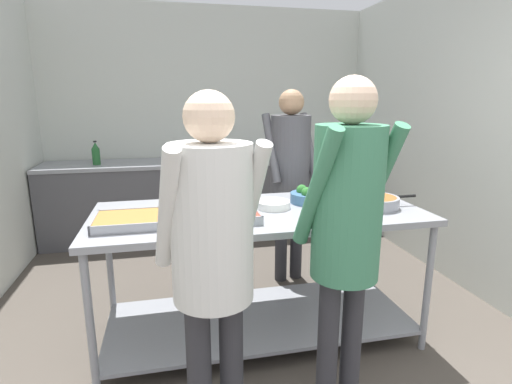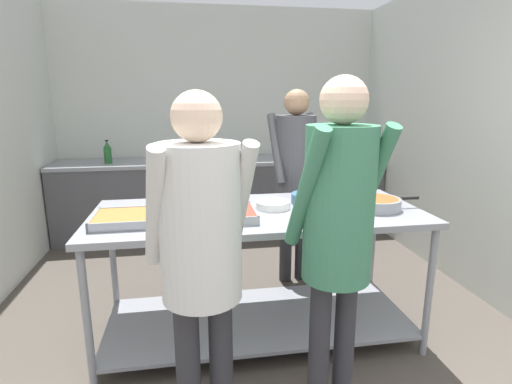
{
  "view_description": "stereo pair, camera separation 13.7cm",
  "coord_description": "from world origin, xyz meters",
  "px_view_note": "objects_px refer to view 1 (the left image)",
  "views": [
    {
      "loc": [
        -0.52,
        -1.11,
        1.6
      ],
      "look_at": [
        0.04,
        1.4,
        0.99
      ],
      "focal_mm": 28.0,
      "sensor_mm": 36.0,
      "label": 1
    },
    {
      "loc": [
        -0.39,
        -1.13,
        1.6
      ],
      "look_at": [
        0.04,
        1.4,
        0.99
      ],
      "focal_mm": 28.0,
      "sensor_mm": 36.0,
      "label": 2
    }
  ],
  "objects_px": {
    "cook_behind_counter": "(290,165)",
    "guest_serving_left": "(212,240)",
    "serving_tray_vegetables": "(218,216)",
    "broccoli_bowl": "(308,196)",
    "guest_serving_right": "(347,218)",
    "water_bottle": "(96,154)",
    "serving_tray_roast": "(133,220)",
    "plate_stack": "(273,205)",
    "sauce_pan": "(375,201)"
  },
  "relations": [
    {
      "from": "water_bottle",
      "to": "plate_stack",
      "type": "bearing_deg",
      "value": -56.16
    },
    {
      "from": "sauce_pan",
      "to": "guest_serving_right",
      "type": "xyz_separation_m",
      "value": [
        -0.53,
        -0.68,
        0.13
      ]
    },
    {
      "from": "sauce_pan",
      "to": "guest_serving_right",
      "type": "distance_m",
      "value": 0.88
    },
    {
      "from": "serving_tray_roast",
      "to": "water_bottle",
      "type": "height_order",
      "value": "water_bottle"
    },
    {
      "from": "sauce_pan",
      "to": "cook_behind_counter",
      "type": "xyz_separation_m",
      "value": [
        -0.31,
        0.89,
        0.1
      ]
    },
    {
      "from": "serving_tray_vegetables",
      "to": "serving_tray_roast",
      "type": "bearing_deg",
      "value": 178.53
    },
    {
      "from": "broccoli_bowl",
      "to": "guest_serving_left",
      "type": "relative_size",
      "value": 0.15
    },
    {
      "from": "plate_stack",
      "to": "sauce_pan",
      "type": "distance_m",
      "value": 0.67
    },
    {
      "from": "broccoli_bowl",
      "to": "guest_serving_left",
      "type": "bearing_deg",
      "value": -129.79
    },
    {
      "from": "guest_serving_right",
      "to": "guest_serving_left",
      "type": "bearing_deg",
      "value": -178.5
    },
    {
      "from": "plate_stack",
      "to": "sauce_pan",
      "type": "height_order",
      "value": "sauce_pan"
    },
    {
      "from": "serving_tray_roast",
      "to": "cook_behind_counter",
      "type": "bearing_deg",
      "value": 37.06
    },
    {
      "from": "cook_behind_counter",
      "to": "guest_serving_left",
      "type": "bearing_deg",
      "value": -117.96
    },
    {
      "from": "guest_serving_right",
      "to": "water_bottle",
      "type": "height_order",
      "value": "guest_serving_right"
    },
    {
      "from": "plate_stack",
      "to": "guest_serving_left",
      "type": "bearing_deg",
      "value": -120.64
    },
    {
      "from": "serving_tray_roast",
      "to": "cook_behind_counter",
      "type": "height_order",
      "value": "cook_behind_counter"
    },
    {
      "from": "serving_tray_vegetables",
      "to": "guest_serving_right",
      "type": "relative_size",
      "value": 0.28
    },
    {
      "from": "broccoli_bowl",
      "to": "water_bottle",
      "type": "distance_m",
      "value": 2.64
    },
    {
      "from": "serving_tray_roast",
      "to": "guest_serving_right",
      "type": "bearing_deg",
      "value": -33.06
    },
    {
      "from": "sauce_pan",
      "to": "water_bottle",
      "type": "distance_m",
      "value": 3.06
    },
    {
      "from": "sauce_pan",
      "to": "cook_behind_counter",
      "type": "bearing_deg",
      "value": 108.99
    },
    {
      "from": "broccoli_bowl",
      "to": "cook_behind_counter",
      "type": "distance_m",
      "value": 0.69
    },
    {
      "from": "plate_stack",
      "to": "water_bottle",
      "type": "height_order",
      "value": "water_bottle"
    },
    {
      "from": "serving_tray_vegetables",
      "to": "broccoli_bowl",
      "type": "distance_m",
      "value": 0.71
    },
    {
      "from": "broccoli_bowl",
      "to": "guest_serving_left",
      "type": "xyz_separation_m",
      "value": [
        -0.76,
        -0.92,
        0.07
      ]
    },
    {
      "from": "serving_tray_vegetables",
      "to": "guest_serving_right",
      "type": "xyz_separation_m",
      "value": [
        0.52,
        -0.64,
        0.14
      ]
    },
    {
      "from": "sauce_pan",
      "to": "guest_serving_left",
      "type": "distance_m",
      "value": 1.35
    },
    {
      "from": "serving_tray_roast",
      "to": "water_bottle",
      "type": "relative_size",
      "value": 1.68
    },
    {
      "from": "water_bottle",
      "to": "broccoli_bowl",
      "type": "bearing_deg",
      "value": -50.29
    },
    {
      "from": "cook_behind_counter",
      "to": "water_bottle",
      "type": "height_order",
      "value": "cook_behind_counter"
    },
    {
      "from": "plate_stack",
      "to": "cook_behind_counter",
      "type": "xyz_separation_m",
      "value": [
        0.35,
        0.76,
        0.12
      ]
    },
    {
      "from": "serving_tray_roast",
      "to": "serving_tray_vegetables",
      "type": "distance_m",
      "value": 0.49
    },
    {
      "from": "guest_serving_right",
      "to": "water_bottle",
      "type": "relative_size",
      "value": 6.59
    },
    {
      "from": "serving_tray_roast",
      "to": "guest_serving_left",
      "type": "height_order",
      "value": "guest_serving_left"
    },
    {
      "from": "plate_stack",
      "to": "cook_behind_counter",
      "type": "bearing_deg",
      "value": 65.13
    },
    {
      "from": "water_bottle",
      "to": "guest_serving_left",
      "type": "bearing_deg",
      "value": -72.6
    },
    {
      "from": "sauce_pan",
      "to": "cook_behind_counter",
      "type": "relative_size",
      "value": 0.27
    },
    {
      "from": "broccoli_bowl",
      "to": "water_bottle",
      "type": "xyz_separation_m",
      "value": [
        -1.69,
        2.03,
        0.07
      ]
    },
    {
      "from": "water_bottle",
      "to": "serving_tray_vegetables",
      "type": "bearing_deg",
      "value": -65.76
    },
    {
      "from": "sauce_pan",
      "to": "serving_tray_vegetables",
      "type": "bearing_deg",
      "value": -177.62
    },
    {
      "from": "guest_serving_right",
      "to": "water_bottle",
      "type": "distance_m",
      "value": 3.32
    },
    {
      "from": "guest_serving_left",
      "to": "cook_behind_counter",
      "type": "height_order",
      "value": "cook_behind_counter"
    },
    {
      "from": "guest_serving_left",
      "to": "guest_serving_right",
      "type": "relative_size",
      "value": 0.96
    },
    {
      "from": "water_bottle",
      "to": "cook_behind_counter",
      "type": "bearing_deg",
      "value": -37.42
    },
    {
      "from": "broccoli_bowl",
      "to": "guest_serving_right",
      "type": "relative_size",
      "value": 0.15
    },
    {
      "from": "plate_stack",
      "to": "water_bottle",
      "type": "xyz_separation_m",
      "value": [
        -1.42,
        2.12,
        0.09
      ]
    },
    {
      "from": "plate_stack",
      "to": "sauce_pan",
      "type": "xyz_separation_m",
      "value": [
        0.66,
        -0.13,
        0.02
      ]
    },
    {
      "from": "cook_behind_counter",
      "to": "broccoli_bowl",
      "type": "bearing_deg",
      "value": -96.97
    },
    {
      "from": "broccoli_bowl",
      "to": "cook_behind_counter",
      "type": "bearing_deg",
      "value": 83.03
    },
    {
      "from": "sauce_pan",
      "to": "water_bottle",
      "type": "xyz_separation_m",
      "value": [
        -2.08,
        2.25,
        0.07
      ]
    }
  ]
}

